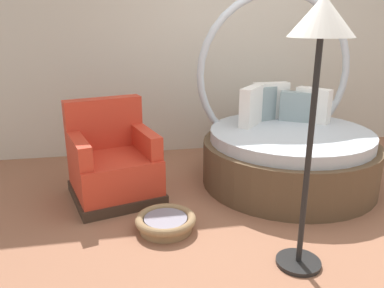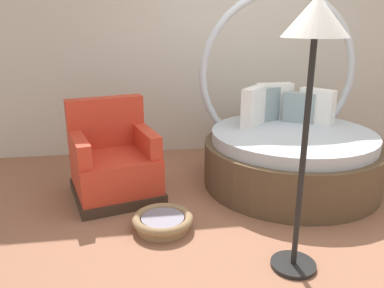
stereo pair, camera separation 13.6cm
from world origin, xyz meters
name	(u,v)px [view 2 (the right image)]	position (x,y,z in m)	size (l,w,h in m)	color
ground_plane	(287,217)	(0.00, 0.00, -0.01)	(8.00, 8.00, 0.02)	#936047
back_wall	(235,30)	(0.00, 2.05, 1.56)	(8.00, 0.12, 3.12)	beige
round_daybed	(289,146)	(0.28, 0.75, 0.40)	(1.82, 1.82, 2.01)	brown
red_armchair	(114,163)	(-1.55, 0.70, 0.33)	(0.98, 0.98, 0.94)	#38281E
pet_basket	(163,221)	(-1.13, -0.07, 0.07)	(0.51, 0.51, 0.13)	#8E704C
floor_lamp	(314,46)	(-0.25, -0.72, 1.53)	(0.40, 0.40, 1.82)	black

